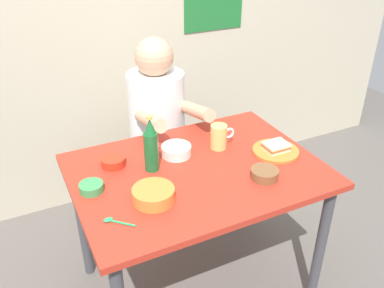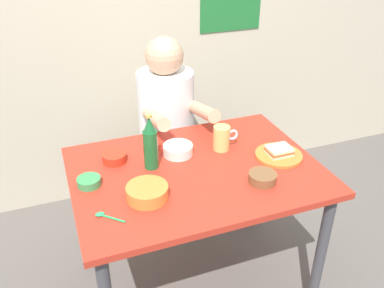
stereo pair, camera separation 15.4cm
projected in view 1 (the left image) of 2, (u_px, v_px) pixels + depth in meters
The scene contains 14 objects.
ground_plane at pixel (196, 284), 2.22m from camera, with size 6.00×6.00×0.00m, color #59544F.
dining_table at pixel (197, 185), 1.90m from camera, with size 1.10×0.80×0.74m.
stool at pixel (159, 169), 2.56m from camera, with size 0.34×0.34×0.45m.
person_seated at pixel (157, 109), 2.34m from camera, with size 0.33×0.56×0.72m.
plate_orange at pixel (276, 151), 1.97m from camera, with size 0.22×0.22×0.01m, color orange.
sandwich at pixel (276, 146), 1.96m from camera, with size 0.11×0.09×0.04m.
beer_mug at pixel (219, 137), 1.98m from camera, with size 0.13×0.08×0.12m.
beer_bottle at pixel (151, 146), 1.79m from camera, with size 0.06×0.06×0.26m.
condiment_bowl_brown at pixel (265, 173), 1.77m from camera, with size 0.12×0.12×0.04m.
rice_bowl_white at pixel (176, 150), 1.94m from camera, with size 0.14×0.14×0.05m.
dip_bowl_green at pixel (91, 187), 1.69m from camera, with size 0.10×0.10×0.03m.
soup_bowl_orange at pixel (153, 194), 1.63m from camera, with size 0.17×0.17×0.05m.
sauce_bowl_chili at pixel (113, 161), 1.86m from camera, with size 0.11×0.11×0.04m.
spoon at pixel (114, 221), 1.53m from camera, with size 0.10×0.09×0.01m.
Camera 1 is at (-0.70, -1.39, 1.75)m, focal length 38.64 mm.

